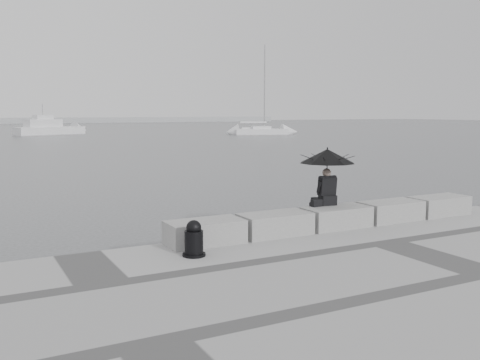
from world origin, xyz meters
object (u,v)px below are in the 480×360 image
motor_cruiser (50,128)px  small_motorboat (254,132)px  mooring_bollard (194,241)px  sailboat_right (261,131)px  seated_person (327,162)px

motor_cruiser → small_motorboat: bearing=-46.4°
small_motorboat → mooring_bollard: bearing=-95.4°
mooring_bollard → sailboat_right: (35.14, 58.32, -0.27)m
seated_person → mooring_bollard: 4.29m
seated_person → motor_cruiser: bearing=94.4°
mooring_bollard → motor_cruiser: 72.87m
small_motorboat → seated_person: bearing=-92.9°
seated_person → mooring_bollard: (-3.94, -1.13, -1.24)m
mooring_bollard → sailboat_right: sailboat_right is taller
seated_person → sailboat_right: bearing=69.0°
mooring_bollard → small_motorboat: mooring_bollard is taller
mooring_bollard → seated_person: bearing=16.0°
mooring_bollard → sailboat_right: 68.09m
seated_person → small_motorboat: seated_person is taller
motor_cruiser → sailboat_right: bearing=-46.9°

